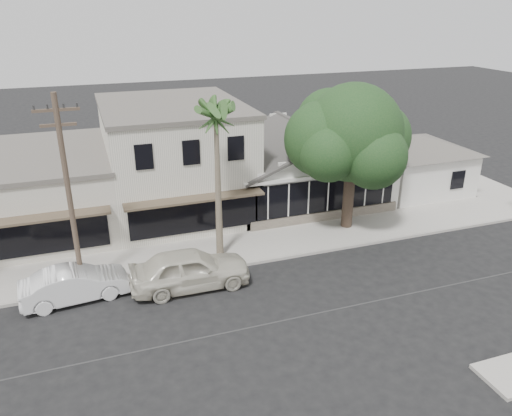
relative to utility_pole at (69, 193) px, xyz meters
name	(u,v)px	position (x,y,z in m)	size (l,w,h in m)	color
ground	(311,315)	(9.00, -5.20, -4.79)	(140.00, 140.00, 0.00)	black
sidewalk_north	(104,270)	(1.00, 1.55, -4.71)	(90.00, 3.50, 0.15)	#9E9991
corner_shop	(300,162)	(14.00, 7.27, -2.17)	(10.40, 8.60, 5.10)	silver
side_cottage	(413,169)	(22.20, 6.30, -3.29)	(6.00, 6.00, 3.00)	silver
row_building_near	(175,160)	(6.00, 8.30, -1.54)	(8.00, 10.00, 6.50)	silver
row_building_midnear	(19,195)	(-3.00, 8.30, -2.69)	(10.00, 10.00, 4.20)	silver
utility_pole	(69,193)	(0.00, 0.00, 0.00)	(1.80, 0.24, 9.00)	brown
car_0	(190,269)	(4.72, -1.28, -3.86)	(2.20, 5.48, 1.87)	beige
car_1	(75,284)	(-0.28, -0.64, -4.03)	(1.61, 4.63, 1.53)	white
shade_tree	(350,135)	(14.65, 2.34, 0.73)	(7.56, 6.83, 8.39)	#4B3C2E
palm_east	(216,116)	(6.78, 1.03, 2.58)	(3.21, 3.21, 8.58)	#726651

